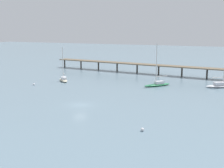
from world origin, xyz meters
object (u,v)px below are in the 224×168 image
mooring_buoy_inner (34,84)px  mooring_buoy_far (142,129)px  pier (177,65)px  sailboat_cream (64,79)px  sailboat_green (158,83)px  sailboat_white (221,85)px

mooring_buoy_inner → mooring_buoy_far: bearing=-30.9°
pier → mooring_buoy_far: size_ratio=132.42×
mooring_buoy_far → sailboat_cream: bearing=137.5°
sailboat_cream → sailboat_green: bearing=8.0°
mooring_buoy_inner → mooring_buoy_far: 42.72m
sailboat_white → pier: bearing=136.9°
sailboat_cream → mooring_buoy_far: sailboat_cream is taller
sailboat_white → sailboat_cream: sailboat_white is taller
pier → sailboat_green: 18.14m
sailboat_green → sailboat_white: sailboat_white is taller
sailboat_green → mooring_buoy_inner: (-29.42, -12.03, -0.40)m
sailboat_cream → mooring_buoy_inner: sailboat_cream is taller
mooring_buoy_far → sailboat_green: bearing=102.0°
pier → mooring_buoy_inner: pier is taller
sailboat_green → pier: bearing=86.5°
pier → sailboat_cream: size_ratio=7.46×
sailboat_white → mooring_buoy_inner: size_ratio=20.28×
sailboat_green → sailboat_white: 15.77m
sailboat_green → mooring_buoy_inner: size_ratio=19.95×
sailboat_green → mooring_buoy_inner: 31.79m
mooring_buoy_inner → mooring_buoy_far: (36.67, -21.92, -0.01)m
sailboat_cream → mooring_buoy_inner: 9.13m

